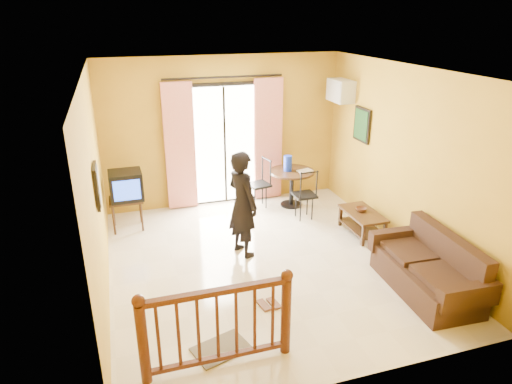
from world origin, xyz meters
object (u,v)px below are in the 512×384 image
object	(u,v)px
dining_table	(292,178)
coffee_table	(362,219)
television	(126,185)
standing_person	(242,204)
sofa	(429,271)

from	to	relation	value
dining_table	coffee_table	world-z (taller)	dining_table
television	coffee_table	size ratio (longest dim) A/B	0.62
coffee_table	standing_person	bearing A→B (deg)	-178.99
dining_table	sofa	distance (m)	3.33
sofa	dining_table	bearing A→B (deg)	104.70
sofa	standing_person	xyz separation A→B (m)	(-2.09, 1.73, 0.52)
sofa	standing_person	distance (m)	2.76
dining_table	coffee_table	xyz separation A→B (m)	(0.69, -1.49, -0.29)
standing_person	coffee_table	bearing A→B (deg)	-109.56
television	standing_person	bearing A→B (deg)	-42.13
dining_table	standing_person	xyz separation A→B (m)	(-1.40, -1.52, 0.27)
sofa	standing_person	bearing A→B (deg)	143.18
dining_table	standing_person	distance (m)	2.09
television	dining_table	distance (m)	3.04
dining_table	sofa	world-z (taller)	sofa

